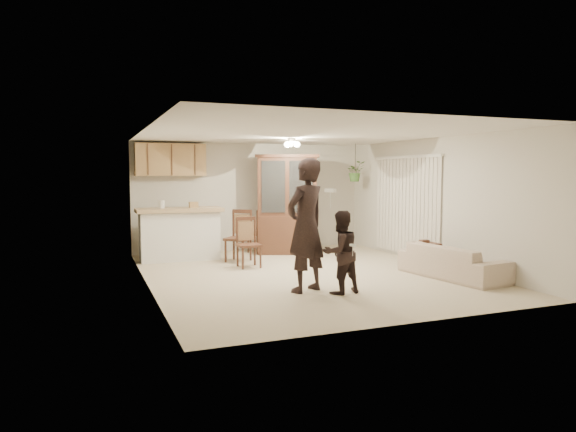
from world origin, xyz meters
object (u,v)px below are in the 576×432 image
object	(u,v)px
china_hutch	(287,205)
chair_bar	(249,253)
chair_hutch_left	(238,247)
chair_hutch_right	(259,241)
adult	(306,233)
sofa	(453,257)
side_table	(424,256)
child	(340,249)

from	to	relation	value
china_hutch	chair_bar	size ratio (longest dim) A/B	2.30
chair_bar	chair_hutch_left	world-z (taller)	chair_hutch_left
china_hutch	chair_hutch_right	xyz separation A→B (m)	(-0.56, 0.31, -0.81)
adult	sofa	bearing A→B (deg)	155.77
sofa	chair_hutch_right	size ratio (longest dim) A/B	1.88
adult	side_table	distance (m)	2.94
china_hutch	side_table	size ratio (longest dim) A/B	3.91
side_table	china_hutch	bearing A→B (deg)	120.84
sofa	china_hutch	distance (m)	4.01
side_table	chair_bar	bearing A→B (deg)	153.86
china_hutch	chair_bar	world-z (taller)	china_hutch
side_table	adult	bearing A→B (deg)	-163.73
chair_bar	chair_hutch_left	bearing A→B (deg)	90.65
adult	chair_hutch_left	distance (m)	3.04
chair_hutch_left	chair_hutch_right	bearing A→B (deg)	91.51
sofa	chair_hutch_left	distance (m)	4.21
china_hutch	adult	bearing A→B (deg)	-85.77
adult	chair_hutch_right	distance (m)	3.98
china_hutch	chair_bar	distance (m)	2.03
china_hutch	chair_hutch_left	distance (m)	1.66
child	chair_hutch_left	world-z (taller)	child
sofa	side_table	size ratio (longest dim) A/B	3.31
side_table	chair_hutch_right	size ratio (longest dim) A/B	0.57
chair_hutch_right	side_table	bearing A→B (deg)	108.59
china_hutch	chair_hutch_right	distance (m)	1.03
side_table	chair_bar	xyz separation A→B (m)	(-2.97, 1.46, 0.01)
side_table	chair_hutch_right	bearing A→B (deg)	125.61
adult	side_table	xyz separation A→B (m)	(2.76, 0.80, -0.63)
china_hutch	chair_hutch_left	world-z (taller)	china_hutch
sofa	adult	bearing A→B (deg)	82.38
side_table	chair_hutch_right	xyz separation A→B (m)	(-2.22, 3.09, 0.02)
sofa	chair_bar	size ratio (longest dim) A/B	1.95
sofa	chair_hutch_right	world-z (taller)	chair_hutch_right
side_table	chair_hutch_left	distance (m)	3.68
china_hutch	sofa	bearing A→B (deg)	-43.64
china_hutch	chair_hutch_left	size ratio (longest dim) A/B	2.10
adult	china_hutch	size ratio (longest dim) A/B	0.81
china_hutch	side_table	xyz separation A→B (m)	(1.66, -2.78, -0.83)
child	china_hutch	distance (m)	3.98
child	side_table	world-z (taller)	child
adult	side_table	world-z (taller)	adult
sofa	child	bearing A→B (deg)	90.16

